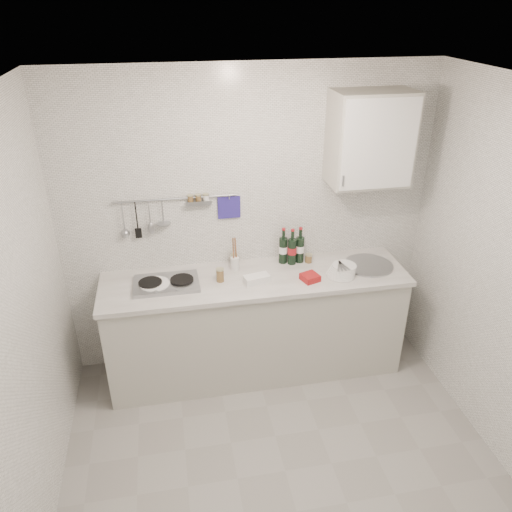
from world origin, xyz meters
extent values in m
plane|color=gray|center=(0.00, 0.00, 0.00)|extent=(3.00, 3.00, 0.00)
plane|color=silver|center=(0.00, 0.00, 2.50)|extent=(3.00, 3.00, 0.00)
cube|color=silver|center=(0.00, 1.40, 1.25)|extent=(3.00, 0.02, 2.50)
cube|color=silver|center=(-1.50, 0.00, 1.25)|extent=(0.02, 2.80, 2.50)
cube|color=#AFADA2|center=(0.00, 1.10, 0.44)|extent=(2.40, 0.60, 0.88)
cube|color=silver|center=(0.00, 1.10, 0.90)|extent=(2.44, 0.64, 0.04)
cube|color=black|center=(0.00, 1.12, 0.05)|extent=(2.34, 0.52, 0.10)
cube|color=#93969B|center=(-0.70, 1.10, 0.94)|extent=(0.50, 0.32, 0.03)
cylinder|color=black|center=(-0.82, 1.10, 0.96)|extent=(0.18, 0.18, 0.01)
cylinder|color=black|center=(-0.58, 1.10, 0.96)|extent=(0.18, 0.18, 0.01)
cylinder|color=#93969B|center=(0.95, 1.10, 0.93)|extent=(0.40, 0.40, 0.02)
cylinder|color=#93969B|center=(0.95, 1.10, 0.87)|extent=(0.34, 0.34, 0.10)
cylinder|color=#93969B|center=(-0.58, 1.37, 1.52)|extent=(0.95, 0.02, 0.02)
cube|color=navy|center=(-0.16, 1.39, 1.41)|extent=(0.18, 0.02, 0.18)
cube|color=#AFADA2|center=(0.90, 1.22, 1.95)|extent=(0.60, 0.35, 0.70)
cube|color=white|center=(0.90, 1.04, 1.95)|extent=(0.56, 0.01, 0.66)
cylinder|color=#93969B|center=(0.64, 1.03, 1.70)|extent=(0.01, 0.01, 0.08)
cylinder|color=teal|center=(-0.80, 1.08, 0.93)|extent=(0.24, 0.24, 0.01)
cylinder|color=teal|center=(-0.79, 1.08, 0.94)|extent=(0.24, 0.24, 0.01)
cylinder|color=teal|center=(-0.79, 1.09, 0.95)|extent=(0.23, 0.23, 0.01)
cylinder|color=white|center=(0.67, 0.99, 0.93)|extent=(0.23, 0.23, 0.01)
cylinder|color=white|center=(0.68, 0.99, 0.94)|extent=(0.22, 0.22, 0.01)
cylinder|color=white|center=(0.68, 1.00, 0.95)|extent=(0.22, 0.22, 0.01)
cylinder|color=white|center=(0.69, 1.00, 0.96)|extent=(0.21, 0.21, 0.01)
cylinder|color=white|center=(0.69, 1.00, 0.97)|extent=(0.21, 0.21, 0.01)
cylinder|color=white|center=(0.70, 1.01, 0.99)|extent=(0.20, 0.20, 0.01)
cylinder|color=white|center=(0.70, 1.01, 1.00)|extent=(0.19, 0.19, 0.01)
cube|color=white|center=(-0.01, 1.01, 0.95)|extent=(0.21, 0.13, 0.06)
cube|color=#B41914|center=(0.41, 0.97, 0.95)|extent=(0.16, 0.16, 0.05)
cylinder|color=white|center=(-0.14, 1.25, 0.97)|extent=(0.07, 0.07, 0.11)
cylinder|color=brown|center=(-0.13, 1.25, 1.10)|extent=(0.03, 0.05, 0.21)
cylinder|color=brown|center=(-0.15, 1.26, 1.10)|extent=(0.01, 0.04, 0.19)
cylinder|color=brown|center=(-0.13, 1.35, 0.96)|extent=(0.05, 0.05, 0.08)
cylinder|color=tan|center=(-0.13, 1.35, 1.00)|extent=(0.06, 0.06, 0.01)
cylinder|color=brown|center=(0.41, 1.35, 0.96)|extent=(0.06, 0.06, 0.08)
cylinder|color=tan|center=(0.41, 1.35, 1.00)|extent=(0.07, 0.07, 0.01)
cylinder|color=brown|center=(0.48, 1.26, 0.95)|extent=(0.06, 0.06, 0.06)
cylinder|color=tan|center=(0.48, 1.26, 0.99)|extent=(0.06, 0.06, 0.01)
cylinder|color=brown|center=(-0.28, 1.08, 0.97)|extent=(0.06, 0.06, 0.10)
cylinder|color=tan|center=(-0.28, 1.08, 1.03)|extent=(0.06, 0.06, 0.01)
camera|label=1|loc=(-0.63, -2.27, 2.91)|focal=35.00mm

